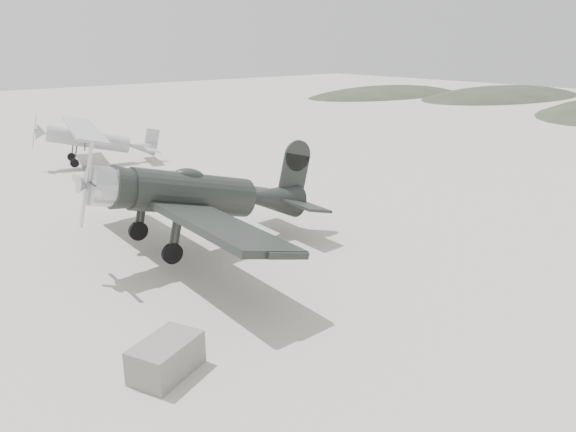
{
  "coord_description": "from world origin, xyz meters",
  "views": [
    {
      "loc": [
        -11.39,
        -12.47,
        7.39
      ],
      "look_at": [
        0.52,
        1.85,
        1.5
      ],
      "focal_mm": 35.0,
      "sensor_mm": 36.0,
      "label": 1
    }
  ],
  "objects": [
    {
      "name": "hill_northeast",
      "position": [
        50.0,
        40.0,
        0.0
      ],
      "size": [
        32.0,
        16.0,
        5.2
      ],
      "primitive_type": "ellipsoid",
      "color": "#2C3325",
      "rests_on": "ground"
    },
    {
      "name": "ground",
      "position": [
        0.0,
        0.0,
        0.0
      ],
      "size": [
        160.0,
        160.0,
        0.0
      ],
      "primitive_type": "plane",
      "color": "#A19B8E",
      "rests_on": "ground"
    },
    {
      "name": "lowwing_monoplane",
      "position": [
        -1.5,
        4.17,
        2.12
      ],
      "size": [
        8.9,
        12.39,
        4.01
      ],
      "rotation": [
        0.0,
        0.24,
        -0.05
      ],
      "color": "black",
      "rests_on": "ground"
    },
    {
      "name": "equipment_block",
      "position": [
        -6.33,
        -2.0,
        0.41
      ],
      "size": [
        1.93,
        1.61,
        0.83
      ],
      "primitive_type": "cube",
      "rotation": [
        0.0,
        0.0,
        0.41
      ],
      "color": "slate",
      "rests_on": "ground"
    },
    {
      "name": "highwing_monoplane",
      "position": [
        1.11,
        20.9,
        1.79
      ],
      "size": [
        7.23,
        10.09,
        2.86
      ],
      "rotation": [
        0.0,
        0.23,
        -0.26
      ],
      "color": "#A5A8AA",
      "rests_on": "ground"
    },
    {
      "name": "hill_east_north",
      "position": [
        60.0,
        28.0,
        0.0
      ],
      "size": [
        36.0,
        18.0,
        6.0
      ],
      "primitive_type": "ellipsoid",
      "color": "#2C3325",
      "rests_on": "ground"
    }
  ]
}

